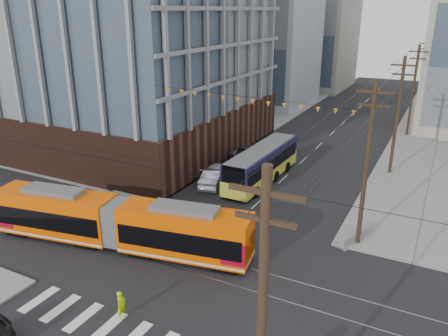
# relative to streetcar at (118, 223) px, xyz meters

# --- Properties ---
(ground) EXTENTS (160.00, 160.00, 0.00)m
(ground) POSITION_rel_streetcar_xyz_m (5.47, -3.48, -1.71)
(ground) COLOR slate
(office_building) EXTENTS (30.00, 25.00, 28.60)m
(office_building) POSITION_rel_streetcar_xyz_m (-16.53, 19.52, 12.59)
(office_building) COLOR #381E16
(office_building) RESTS_ON ground
(bg_bldg_nw_near) EXTENTS (18.00, 16.00, 18.00)m
(bg_bldg_nw_near) POSITION_rel_streetcar_xyz_m (-11.53, 48.52, 7.29)
(bg_bldg_nw_near) COLOR #8C99A5
(bg_bldg_nw_near) RESTS_ON ground
(bg_bldg_nw_far) EXTENTS (16.00, 18.00, 20.00)m
(bg_bldg_nw_far) POSITION_rel_streetcar_xyz_m (-8.53, 68.52, 8.29)
(bg_bldg_nw_far) COLOR gray
(bg_bldg_nw_far) RESTS_ON ground
(utility_pole_near) EXTENTS (0.30, 0.30, 11.00)m
(utility_pole_near) POSITION_rel_streetcar_xyz_m (13.97, -9.48, 3.79)
(utility_pole_near) COLOR black
(utility_pole_near) RESTS_ON ground
(utility_pole_far) EXTENTS (0.30, 0.30, 11.00)m
(utility_pole_far) POSITION_rel_streetcar_xyz_m (13.97, 52.52, 3.79)
(utility_pole_far) COLOR black
(utility_pole_far) RESTS_ON ground
(streetcar) EXTENTS (17.94, 5.56, 3.43)m
(streetcar) POSITION_rel_streetcar_xyz_m (0.00, 0.00, 0.00)
(streetcar) COLOR #EB5200
(streetcar) RESTS_ON ground
(city_bus) EXTENTS (2.77, 11.39, 3.21)m
(city_bus) POSITION_rel_streetcar_xyz_m (3.76, 15.37, -0.11)
(city_bus) COLOR #141236
(city_bus) RESTS_ON ground
(parked_car_silver) EXTENTS (2.59, 4.99, 1.57)m
(parked_car_silver) POSITION_rel_streetcar_xyz_m (0.52, 12.28, -0.93)
(parked_car_silver) COLOR #A5A9BD
(parked_car_silver) RESTS_ON ground
(parked_car_white) EXTENTS (2.01, 4.48, 1.27)m
(parked_car_white) POSITION_rel_streetcar_xyz_m (-0.14, 14.38, -1.08)
(parked_car_white) COLOR silver
(parked_car_white) RESTS_ON ground
(parked_car_grey) EXTENTS (3.04, 5.33, 1.40)m
(parked_car_grey) POSITION_rel_streetcar_xyz_m (0.02, 20.78, -1.01)
(parked_car_grey) COLOR #47494C
(parked_car_grey) RESTS_ON ground
(pedestrian) EXTENTS (0.43, 0.60, 1.56)m
(pedestrian) POSITION_rel_streetcar_xyz_m (4.86, -5.59, -0.93)
(pedestrian) COLOR #BCE301
(pedestrian) RESTS_ON ground
(jersey_barrier) EXTENTS (2.09, 3.62, 0.72)m
(jersey_barrier) POSITION_rel_streetcar_xyz_m (13.77, 7.95, -1.35)
(jersey_barrier) COLOR gray
(jersey_barrier) RESTS_ON ground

